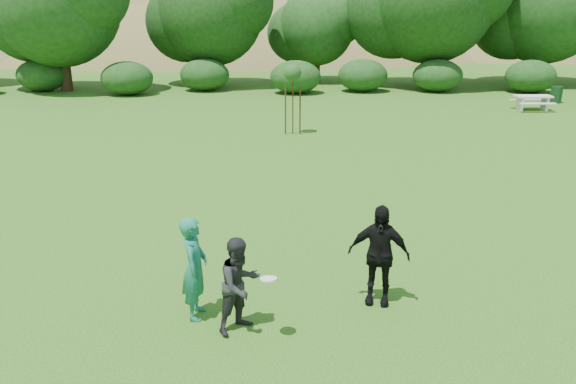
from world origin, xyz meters
The scene contains 10 objects.
ground centered at (0.00, 0.00, 0.00)m, with size 120.00×120.00×0.00m, color #19470C.
player_teal centered at (-1.70, -0.40, 0.90)m, with size 0.66×0.43×1.81m, color #186F58.
player_grey centered at (-0.92, -0.85, 0.81)m, with size 0.79×0.61×1.62m, color #242427.
player_black centered at (1.48, -0.03, 0.93)m, with size 1.09×0.45×1.85m, color black.
trash_can_near centered at (15.45, 21.33, 0.45)m, with size 0.60×0.60×0.90m, color #133619.
frisbee centered at (-0.46, -1.18, 1.08)m, with size 0.27×0.27×0.07m.
sapling centered at (0.61, 13.98, 2.42)m, with size 0.70×0.70×2.85m.
picnic_table centered at (13.09, 19.09, 0.52)m, with size 1.80×1.48×0.76m.
hillside centered at (-0.56, 68.45, -11.97)m, with size 150.00×72.00×52.00m.
tree_row centered at (3.23, 28.68, 4.87)m, with size 53.92×10.38×9.62m.
Camera 1 is at (-0.45, -8.99, 5.09)m, focal length 35.00 mm.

